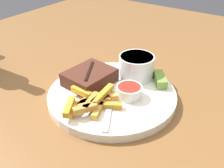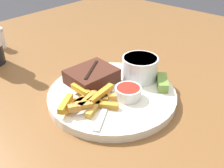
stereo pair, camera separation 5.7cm
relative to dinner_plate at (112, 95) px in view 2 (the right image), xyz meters
The scene contains 9 objects.
dining_table 0.07m from the dinner_plate, ahead, with size 1.53×1.38×0.72m.
dinner_plate is the anchor object (origin of this frame).
steak_portion 0.07m from the dinner_plate, 93.18° to the left, with size 0.11×0.10×0.03m.
fries_pile 0.07m from the dinner_plate, behind, with size 0.14×0.12×0.02m.
coleslaw_cup 0.10m from the dinner_plate, ahead, with size 0.08×0.08×0.05m.
dipping_sauce_cup 0.05m from the dinner_plate, 81.42° to the right, with size 0.06×0.06×0.02m.
pickle_spear 0.12m from the dinner_plate, 37.33° to the right, with size 0.06×0.05×0.02m.
fork_utensil 0.08m from the dinner_plate, 151.04° to the right, with size 0.12×0.08×0.00m.
salt_shaker 0.45m from the dinner_plate, 92.66° to the left, with size 0.03×0.03×0.07m.
Camera 2 is at (-0.37, -0.32, 1.06)m, focal length 42.00 mm.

